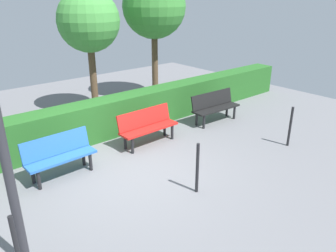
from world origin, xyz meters
The scene contains 10 objects.
ground_plane centered at (0.00, 0.00, 0.00)m, with size 16.82×16.82×0.00m, color slate.
bench_black centered at (-3.48, -0.86, 0.48)m, with size 1.57×0.53×0.86m.
bench_red centered at (-1.08, -0.90, 0.48)m, with size 1.55×0.50×0.86m.
bench_blue centered at (1.22, -0.78, 0.48)m, with size 1.42×0.51×0.86m.
hedge_row centered at (-1.08, -1.99, 0.49)m, with size 12.82×0.66×0.98m, color #266023.
tree_near centered at (-3.64, -3.84, 3.08)m, with size 2.08×2.08×4.14m.
tree_mid centered at (-1.26, -3.86, 2.74)m, with size 1.81×1.81×3.67m.
railing_post_near centered at (-3.63, 1.45, 0.50)m, with size 0.06×0.06×1.00m, color black.
railing_post_mid centered at (-0.47, 1.45, 0.50)m, with size 0.06×0.06×1.00m, color black.
railing_post_far centered at (2.71, 1.45, 0.50)m, with size 0.06×0.06×1.00m, color black.
Camera 1 is at (3.35, 5.15, 3.47)m, focal length 35.04 mm.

